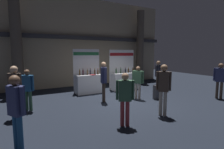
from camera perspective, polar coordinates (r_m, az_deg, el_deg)
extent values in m
plane|color=black|center=(8.30, 3.16, -8.51)|extent=(24.74, 24.74, 0.00)
cube|color=gray|center=(12.28, -8.79, 10.23)|extent=(12.37, 0.25, 5.86)
cube|color=#2D2D33|center=(12.02, -8.30, 11.71)|extent=(12.37, 0.20, 0.24)
cylinder|color=#51473D|center=(10.76, -28.78, 8.64)|extent=(0.56, 0.56, 5.37)
cylinder|color=#51473D|center=(13.67, 9.16, 8.87)|extent=(0.56, 0.56, 5.37)
cube|color=white|center=(9.77, -7.51, -3.09)|extent=(1.48, 0.60, 1.04)
cube|color=white|center=(9.98, -8.29, 1.20)|extent=(1.55, 0.04, 2.44)
cube|color=#1E6638|center=(9.91, -8.34, 6.76)|extent=(1.51, 0.01, 0.18)
cylinder|color=#472D14|center=(9.46, -10.55, 0.54)|extent=(0.07, 0.07, 0.28)
cylinder|color=#472D14|center=(9.44, -10.57, 1.59)|extent=(0.03, 0.03, 0.07)
cylinder|color=gold|center=(9.44, -10.58, 1.85)|extent=(0.03, 0.03, 0.02)
cylinder|color=black|center=(9.59, -9.47, 0.62)|extent=(0.07, 0.07, 0.27)
cylinder|color=black|center=(9.58, -9.49, 1.66)|extent=(0.03, 0.03, 0.08)
cylinder|color=black|center=(9.57, -9.50, 1.96)|extent=(0.03, 0.03, 0.02)
cylinder|color=#472D14|center=(9.64, -8.08, 0.66)|extent=(0.06, 0.06, 0.26)
cylinder|color=#472D14|center=(9.62, -8.10, 1.64)|extent=(0.03, 0.03, 0.07)
cylinder|color=red|center=(9.62, -8.10, 1.90)|extent=(0.03, 0.03, 0.02)
cylinder|color=black|center=(9.74, -7.10, 0.73)|extent=(0.06, 0.06, 0.26)
cylinder|color=black|center=(9.72, -7.12, 1.74)|extent=(0.03, 0.03, 0.09)
cylinder|color=red|center=(9.71, -7.12, 2.05)|extent=(0.03, 0.03, 0.02)
cylinder|color=#472D14|center=(9.71, -5.66, 0.75)|extent=(0.07, 0.07, 0.26)
cylinder|color=#472D14|center=(9.69, -5.67, 1.73)|extent=(0.03, 0.03, 0.07)
cylinder|color=gold|center=(9.68, -5.67, 1.99)|extent=(0.03, 0.03, 0.02)
cylinder|color=#472D14|center=(9.86, -4.64, 0.76)|extent=(0.07, 0.07, 0.23)
cylinder|color=#472D14|center=(9.84, -4.65, 1.69)|extent=(0.03, 0.03, 0.09)
cylinder|color=red|center=(9.84, -4.65, 2.00)|extent=(0.03, 0.03, 0.02)
cube|color=maroon|center=(9.58, -6.29, -0.09)|extent=(0.32, 0.34, 0.02)
cube|color=white|center=(10.65, 4.16, -2.23)|extent=(1.65, 0.60, 1.03)
cube|color=white|center=(10.84, 3.21, 1.66)|extent=(1.74, 0.04, 2.42)
cube|color=maroon|center=(10.78, 3.31, 6.60)|extent=(1.69, 0.01, 0.18)
cylinder|color=#19381E|center=(10.28, 1.36, 1.05)|extent=(0.07, 0.07, 0.25)
cylinder|color=#19381E|center=(10.27, 1.37, 1.96)|extent=(0.03, 0.03, 0.07)
cylinder|color=red|center=(10.26, 1.37, 2.21)|extent=(0.03, 0.03, 0.02)
cylinder|color=#19381E|center=(10.39, 2.89, 1.15)|extent=(0.06, 0.06, 0.27)
cylinder|color=#19381E|center=(10.37, 2.89, 2.11)|extent=(0.03, 0.03, 0.08)
cylinder|color=red|center=(10.37, 2.89, 2.38)|extent=(0.03, 0.03, 0.02)
cylinder|color=black|center=(10.50, 4.41, 1.10)|extent=(0.07, 0.07, 0.23)
cylinder|color=black|center=(10.48, 4.42, 1.94)|extent=(0.03, 0.03, 0.07)
cylinder|color=red|center=(10.48, 4.42, 2.19)|extent=(0.03, 0.03, 0.02)
cylinder|color=#472D14|center=(10.79, 5.39, 1.25)|extent=(0.07, 0.07, 0.23)
cylinder|color=#472D14|center=(10.77, 5.40, 2.05)|extent=(0.03, 0.03, 0.07)
cylinder|color=gold|center=(10.77, 5.40, 2.28)|extent=(0.03, 0.03, 0.02)
cylinder|color=#472D14|center=(10.87, 6.84, 1.28)|extent=(0.07, 0.07, 0.23)
cylinder|color=#472D14|center=(10.86, 6.85, 2.08)|extent=(0.03, 0.03, 0.07)
cylinder|color=red|center=(10.86, 6.86, 2.32)|extent=(0.03, 0.03, 0.02)
cylinder|color=#38383D|center=(8.79, 14.34, -5.66)|extent=(0.36, 0.36, 0.65)
torus|color=black|center=(8.73, 14.40, -3.50)|extent=(0.36, 0.36, 0.02)
cylinder|color=#47382D|center=(8.10, -2.82, -5.69)|extent=(0.12, 0.12, 0.88)
cylinder|color=#47382D|center=(7.94, -2.64, -5.96)|extent=(0.12, 0.12, 0.88)
cube|color=navy|center=(7.88, -2.76, -0.22)|extent=(0.34, 0.43, 0.70)
sphere|color=tan|center=(7.83, -2.78, 3.23)|extent=(0.24, 0.24, 0.24)
cylinder|color=navy|center=(8.11, -3.01, 0.11)|extent=(0.08, 0.08, 0.66)
cylinder|color=navy|center=(7.65, -2.50, -0.31)|extent=(0.08, 0.08, 0.66)
cylinder|color=#ADA393|center=(6.52, 15.63, -9.08)|extent=(0.12, 0.12, 0.88)
cylinder|color=#ADA393|center=(6.52, 16.96, -9.12)|extent=(0.12, 0.12, 0.88)
cube|color=#47382D|center=(6.35, 16.54, -2.21)|extent=(0.41, 0.41, 0.70)
sphere|color=#8C6647|center=(6.29, 16.69, 2.08)|extent=(0.24, 0.24, 0.24)
cylinder|color=#47382D|center=(6.35, 14.57, -1.99)|extent=(0.08, 0.08, 0.66)
cylinder|color=#47382D|center=(6.35, 18.52, -2.13)|extent=(0.08, 0.08, 0.66)
cylinder|color=#ADA393|center=(8.58, 8.96, -5.44)|extent=(0.12, 0.12, 0.77)
cylinder|color=#ADA393|center=(8.66, 7.85, -5.30)|extent=(0.12, 0.12, 0.77)
cube|color=#33563D|center=(8.50, 8.48, -0.84)|extent=(0.38, 0.51, 0.61)
sphere|color=brown|center=(8.46, 8.53, 1.94)|extent=(0.21, 0.21, 0.21)
cylinder|color=#33563D|center=(8.37, 10.16, -0.89)|extent=(0.08, 0.08, 0.58)
cylinder|color=#33563D|center=(8.63, 6.86, -0.60)|extent=(0.08, 0.08, 0.58)
cylinder|color=#33563D|center=(7.62, -26.20, -7.66)|extent=(0.12, 0.12, 0.77)
cylinder|color=#33563D|center=(7.50, -25.11, -7.82)|extent=(0.12, 0.12, 0.77)
cube|color=navy|center=(7.42, -25.94, -2.55)|extent=(0.44, 0.44, 0.61)
sphere|color=brown|center=(7.37, -26.12, 0.65)|extent=(0.21, 0.21, 0.21)
cylinder|color=navy|center=(7.58, -27.37, -2.33)|extent=(0.08, 0.08, 0.58)
cylinder|color=navy|center=(7.26, -24.47, -2.55)|extent=(0.08, 0.08, 0.58)
cylinder|color=navy|center=(10.66, 14.58, -2.91)|extent=(0.12, 0.12, 0.85)
cylinder|color=navy|center=(10.80, 14.95, -2.79)|extent=(0.12, 0.12, 0.85)
cube|color=#23232D|center=(10.63, 14.89, 1.21)|extent=(0.42, 0.33, 0.68)
sphere|color=#8C6647|center=(10.59, 14.97, 3.69)|extent=(0.23, 0.23, 0.23)
cylinder|color=#23232D|center=(10.42, 14.33, 1.22)|extent=(0.08, 0.08, 0.64)
cylinder|color=#23232D|center=(10.83, 15.44, 1.39)|extent=(0.08, 0.08, 0.64)
cylinder|color=maroon|center=(5.45, 5.06, -12.56)|extent=(0.12, 0.12, 0.79)
cylinder|color=maroon|center=(5.45, 3.39, -12.56)|extent=(0.12, 0.12, 0.79)
cube|color=#33563D|center=(5.26, 4.30, -5.27)|extent=(0.44, 0.39, 0.63)
sphere|color=tan|center=(5.18, 4.34, -0.65)|extent=(0.22, 0.22, 0.22)
cylinder|color=#33563D|center=(5.27, 6.90, -5.10)|extent=(0.08, 0.08, 0.59)
cylinder|color=#33563D|center=(5.25, 1.69, -5.09)|extent=(0.08, 0.08, 0.59)
cylinder|color=navy|center=(6.88, -29.29, -8.94)|extent=(0.12, 0.12, 0.87)
cylinder|color=navy|center=(6.79, -28.32, -9.09)|extent=(0.12, 0.12, 0.87)
cube|color=#47382D|center=(6.68, -29.20, -2.57)|extent=(0.41, 0.40, 0.69)
sphere|color=tan|center=(6.62, -29.44, 1.44)|extent=(0.24, 0.24, 0.24)
cylinder|color=#47382D|center=(6.81, -30.62, -2.33)|extent=(0.08, 0.08, 0.65)
cylinder|color=#47382D|center=(6.54, -27.74, -2.52)|extent=(0.08, 0.08, 0.65)
cylinder|color=navy|center=(4.61, -27.83, -16.79)|extent=(0.12, 0.12, 0.84)
cylinder|color=navy|center=(4.74, -28.88, -16.20)|extent=(0.12, 0.12, 0.84)
cube|color=navy|center=(4.44, -28.93, -7.49)|extent=(0.37, 0.42, 0.67)
sphere|color=brown|center=(4.35, -29.28, -1.67)|extent=(0.23, 0.23, 0.23)
cylinder|color=navy|center=(4.25, -27.38, -7.79)|extent=(0.08, 0.08, 0.63)
cylinder|color=navy|center=(4.63, -30.38, -6.80)|extent=(0.08, 0.08, 0.63)
cylinder|color=#47382D|center=(10.05, 31.14, -4.34)|extent=(0.12, 0.12, 0.84)
cylinder|color=#47382D|center=(10.04, 32.14, -4.42)|extent=(0.12, 0.12, 0.84)
cube|color=navy|center=(9.94, 31.91, -0.14)|extent=(0.39, 0.48, 0.66)
sphere|color=brown|center=(9.90, 32.08, 2.46)|extent=(0.23, 0.23, 0.23)
cylinder|color=navy|center=(9.95, 30.45, 0.06)|extent=(0.08, 0.08, 0.63)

